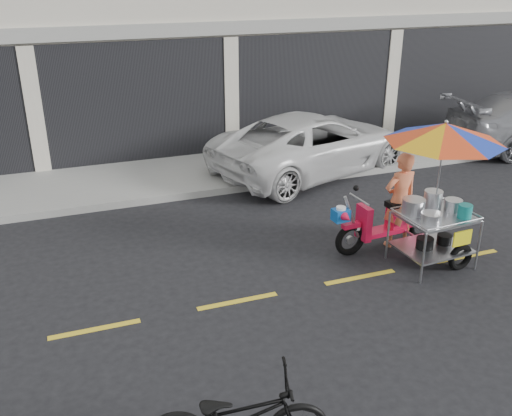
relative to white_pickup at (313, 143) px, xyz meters
name	(u,v)px	position (x,y,z in m)	size (l,w,h in m)	color
ground	(360,277)	(-1.38, -4.70, -0.69)	(90.00, 90.00, 0.00)	black
sidewalk	(245,164)	(-1.38, 0.80, -0.61)	(45.00, 3.00, 0.15)	gray
centerline	(360,277)	(-1.38, -4.70, -0.68)	(42.00, 0.10, 0.01)	gold
white_pickup	(313,143)	(0.00, 0.00, 0.00)	(2.27, 4.93, 1.37)	silver
food_vendor_rig	(425,171)	(-0.16, -4.37, 0.80)	(2.43, 1.92, 2.36)	black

